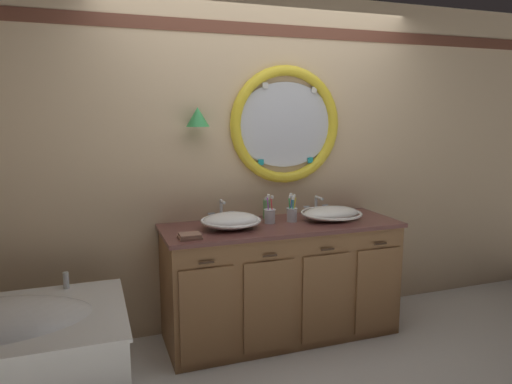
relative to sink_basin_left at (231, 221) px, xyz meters
name	(u,v)px	position (x,y,z in m)	size (l,w,h in m)	color
ground_plane	(289,349)	(0.37, -0.22, -0.94)	(14.00, 14.00, 0.00)	silver
back_wall_assembly	(262,161)	(0.37, 0.37, 0.38)	(6.40, 0.26, 2.60)	#D6B78E
vanity_counter	(281,280)	(0.40, 0.03, -0.50)	(1.78, 0.66, 0.88)	olive
sink_basin_left	(231,221)	(0.00, 0.00, 0.00)	(0.43, 0.43, 0.12)	white
sink_basin_right	(331,213)	(0.80, 0.00, -0.01)	(0.47, 0.47, 0.11)	white
faucet_set_left	(221,213)	(0.00, 0.25, 0.00)	(0.21, 0.11, 0.17)	silver
faucet_set_right	(316,207)	(0.80, 0.25, 0.00)	(0.22, 0.14, 0.15)	silver
toothbrush_holder_left	(270,215)	(0.32, 0.07, 0.00)	(0.09, 0.09, 0.22)	silver
toothbrush_holder_right	(292,214)	(0.50, 0.06, 0.00)	(0.09, 0.09, 0.22)	silver
soap_dispenser	(266,209)	(0.36, 0.23, 0.02)	(0.05, 0.06, 0.18)	#6BAD66
folded_hand_towel	(190,236)	(-0.33, -0.16, -0.04)	(0.15, 0.12, 0.03)	#936B56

